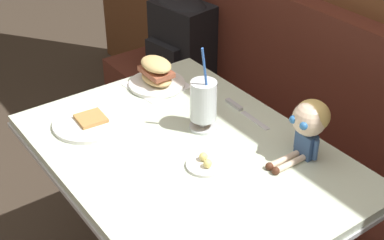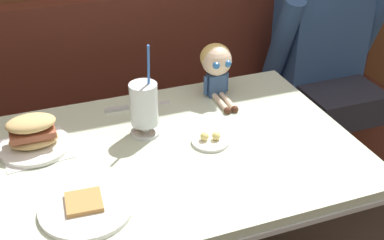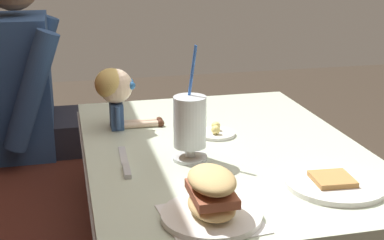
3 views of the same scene
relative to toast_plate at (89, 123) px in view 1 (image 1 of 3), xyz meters
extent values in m
cube|color=#512319|center=(0.33, 0.78, -0.52)|extent=(2.60, 0.48, 0.45)
cube|color=#512319|center=(0.33, 0.97, -0.02)|extent=(2.60, 0.10, 0.55)
cube|color=beige|center=(0.33, 0.19, -0.02)|extent=(1.10, 0.80, 0.03)
cube|color=#B7BABF|center=(0.33, 0.19, -0.05)|extent=(1.11, 0.81, 0.02)
cylinder|color=#A5A8AD|center=(0.33, 0.19, -0.38)|extent=(0.14, 0.14, 0.65)
cylinder|color=white|center=(0.00, 0.00, 0.00)|extent=(0.25, 0.25, 0.01)
cube|color=#B78447|center=(0.00, 0.01, 0.01)|extent=(0.10, 0.10, 0.01)
cylinder|color=silver|center=(0.25, 0.31, 0.00)|extent=(0.10, 0.10, 0.01)
cylinder|color=silver|center=(0.25, 0.31, 0.02)|extent=(0.03, 0.03, 0.03)
cylinder|color=silver|center=(0.25, 0.31, 0.10)|extent=(0.09, 0.09, 0.14)
cylinder|color=brown|center=(0.25, 0.31, 0.09)|extent=(0.08, 0.08, 0.12)
cylinder|color=blue|center=(0.27, 0.30, 0.20)|extent=(0.01, 0.04, 0.22)
cube|color=white|center=(-0.10, 0.34, -0.01)|extent=(0.22, 0.22, 0.00)
cylinder|color=white|center=(-0.10, 0.34, 0.00)|extent=(0.22, 0.22, 0.01)
ellipsoid|color=tan|center=(-0.10, 0.34, 0.03)|extent=(0.15, 0.10, 0.04)
cube|color=#995138|center=(-0.10, 0.34, 0.05)|extent=(0.14, 0.09, 0.02)
ellipsoid|color=tan|center=(-0.10, 0.34, 0.09)|extent=(0.15, 0.10, 0.04)
cylinder|color=white|center=(0.43, 0.18, 0.00)|extent=(0.12, 0.12, 0.01)
sphere|color=#F4E07A|center=(0.41, 0.19, 0.02)|extent=(0.03, 0.03, 0.03)
sphere|color=#F4E07A|center=(0.45, 0.18, 0.02)|extent=(0.03, 0.03, 0.03)
cube|color=silver|center=(0.32, 0.49, -0.01)|extent=(0.14, 0.03, 0.00)
cube|color=#B2B5BA|center=(0.20, 0.49, 0.00)|extent=(0.09, 0.02, 0.01)
cube|color=#385689|center=(0.57, 0.48, 0.03)|extent=(0.06, 0.04, 0.08)
sphere|color=beige|center=(0.57, 0.48, 0.13)|extent=(0.11, 0.11, 0.11)
ellipsoid|color=#D8B766|center=(0.57, 0.49, 0.14)|extent=(0.11, 0.10, 0.10)
sphere|color=#2D6BB2|center=(0.55, 0.43, 0.14)|extent=(0.03, 0.03, 0.03)
sphere|color=#2D6BB2|center=(0.59, 0.43, 0.14)|extent=(0.03, 0.03, 0.03)
cylinder|color=beige|center=(0.56, 0.40, 0.00)|extent=(0.02, 0.12, 0.02)
cylinder|color=beige|center=(0.58, 0.40, 0.00)|extent=(0.02, 0.12, 0.02)
sphere|color=#4C2819|center=(0.55, 0.34, 0.00)|extent=(0.03, 0.03, 0.03)
sphere|color=#4C2819|center=(0.58, 0.34, 0.00)|extent=(0.03, 0.03, 0.03)
cylinder|color=#385689|center=(0.53, 0.48, 0.04)|extent=(0.02, 0.02, 0.07)
cylinder|color=#385689|center=(0.61, 0.48, 0.04)|extent=(0.02, 0.02, 0.07)
cube|color=black|center=(-0.57, 0.80, -0.11)|extent=(0.33, 0.24, 0.38)
cube|color=black|center=(-0.57, 0.68, -0.18)|extent=(0.22, 0.08, 0.17)
ellipsoid|color=black|center=(-0.57, 0.80, 0.07)|extent=(0.31, 0.23, 0.07)
camera|label=1|loc=(1.51, -0.65, 1.04)|focal=51.54mm
camera|label=2|loc=(-0.10, -1.06, 0.88)|focal=47.71mm
camera|label=3|loc=(-1.12, 0.63, 0.56)|focal=51.13mm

